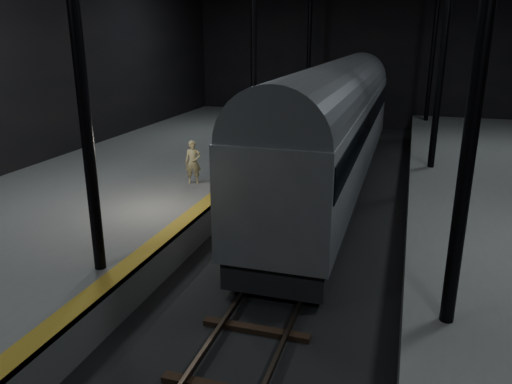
% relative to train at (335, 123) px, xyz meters
% --- Properties ---
extents(ground, '(44.00, 44.00, 0.00)m').
position_rel_train_xyz_m(ground, '(0.00, -6.52, -2.85)').
color(ground, black).
rests_on(ground, ground).
extents(platform_left, '(9.00, 43.80, 1.00)m').
position_rel_train_xyz_m(platform_left, '(-7.50, -6.52, -2.35)').
color(platform_left, '#585856').
rests_on(platform_left, ground).
extents(tactile_strip, '(0.50, 43.80, 0.01)m').
position_rel_train_xyz_m(tactile_strip, '(-3.25, -6.52, -1.84)').
color(tactile_strip, olive).
rests_on(tactile_strip, platform_left).
extents(track, '(2.40, 43.00, 0.24)m').
position_rel_train_xyz_m(track, '(0.00, -6.52, -2.78)').
color(track, '#3F3328').
rests_on(track, ground).
extents(train, '(2.86, 19.11, 5.11)m').
position_rel_train_xyz_m(train, '(0.00, 0.00, 0.00)').
color(train, '#96979D').
rests_on(train, ground).
extents(woman, '(0.68, 0.58, 1.58)m').
position_rel_train_xyz_m(woman, '(-4.53, -3.54, -1.06)').
color(woman, tan).
rests_on(woman, platform_left).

